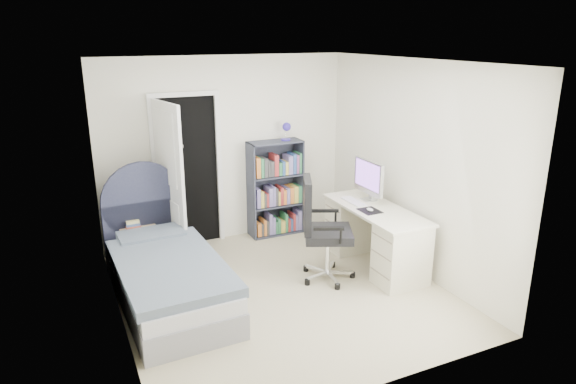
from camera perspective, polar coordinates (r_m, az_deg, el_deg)
name	(u,v)px	position (r m, az deg, el deg)	size (l,w,h in m)	color
room_shell	(281,184)	(5.37, -0.79, 0.86)	(3.50, 3.70, 2.60)	tan
door	(176,177)	(6.60, -12.32, 1.63)	(0.92, 0.82, 2.06)	black
bed	(166,273)	(5.73, -13.38, -8.78)	(1.08, 2.17, 1.32)	gray
nightstand	(137,235)	(6.55, -16.46, -4.58)	(0.43, 0.43, 0.62)	tan
floor_lamp	(180,214)	(6.52, -11.90, -2.36)	(0.22, 0.22, 1.52)	silver
bookcase	(276,191)	(7.24, -1.30, 0.09)	(0.75, 0.32, 1.60)	#353A49
desk	(374,234)	(6.39, 9.57, -4.62)	(0.62, 1.54, 1.26)	beige
office_chair	(320,225)	(5.89, 3.54, -3.64)	(0.71, 0.72, 1.22)	silver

